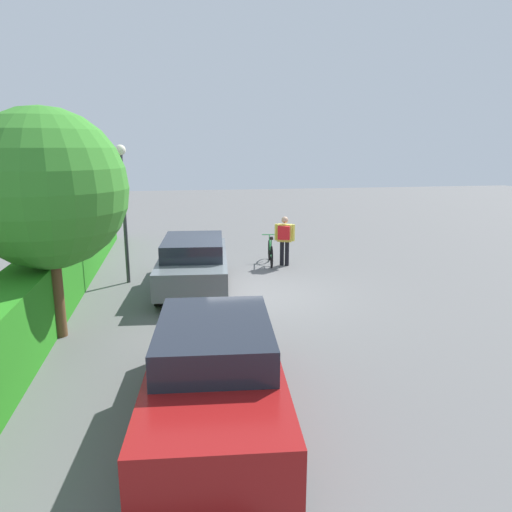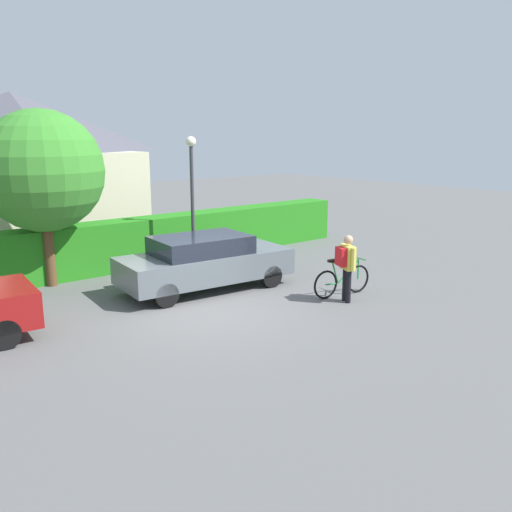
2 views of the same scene
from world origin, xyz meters
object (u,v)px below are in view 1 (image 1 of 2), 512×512
at_px(bicycle, 270,252).
at_px(person_rider, 284,236).
at_px(parked_car_far, 194,262).
at_px(street_lamp, 123,194).
at_px(tree_kerbside, 46,190).
at_px(parked_car_near, 215,370).

xyz_separation_m(bicycle, person_rider, (-0.31, -0.38, 0.56)).
bearing_deg(parked_car_far, street_lamp, 64.96).
height_order(street_lamp, tree_kerbside, tree_kerbside).
distance_m(bicycle, person_rider, 0.74).
xyz_separation_m(parked_car_far, tree_kerbside, (-2.83, 2.77, 2.18)).
distance_m(person_rider, tree_kerbside, 7.64).
distance_m(parked_car_far, street_lamp, 2.62).
xyz_separation_m(person_rider, street_lamp, (-1.07, 4.68, 1.51)).
xyz_separation_m(parked_car_near, tree_kerbside, (3.44, 2.77, 2.16)).
distance_m(parked_car_near, street_lamp, 7.52).
relative_size(parked_car_near, person_rider, 2.78).
bearing_deg(parked_car_far, tree_kerbside, 135.64).
xyz_separation_m(street_lamp, tree_kerbside, (-3.66, 0.99, 0.44)).
bearing_deg(parked_car_near, tree_kerbside, 38.84).
relative_size(parked_car_near, bicycle, 2.59).
distance_m(bicycle, street_lamp, 4.97).
relative_size(person_rider, street_lamp, 0.42).
xyz_separation_m(bicycle, street_lamp, (-1.39, 4.30, 2.07)).
distance_m(parked_car_near, bicycle, 8.87).
relative_size(parked_car_near, tree_kerbside, 0.99).
distance_m(parked_car_far, tree_kerbside, 4.52).
bearing_deg(tree_kerbside, street_lamp, -15.14).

